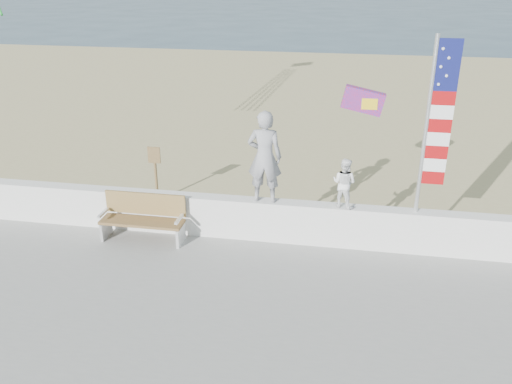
% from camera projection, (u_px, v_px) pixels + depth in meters
% --- Properties ---
extents(ground, '(220.00, 220.00, 0.00)m').
position_uv_depth(ground, '(229.00, 294.00, 10.17)').
color(ground, '#2A4154').
rests_on(ground, ground).
extents(sand, '(90.00, 40.00, 0.08)m').
position_uv_depth(sand, '(288.00, 145.00, 18.30)').
color(sand, tan).
rests_on(sand, ground).
extents(seawall, '(30.00, 0.35, 0.90)m').
position_uv_depth(seawall, '(249.00, 218.00, 11.73)').
color(seawall, white).
rests_on(seawall, boardwalk).
extents(adult, '(0.72, 0.48, 1.96)m').
position_uv_depth(adult, '(265.00, 157.00, 11.12)').
color(adult, gray).
rests_on(adult, seawall).
extents(child, '(0.63, 0.57, 1.05)m').
position_uv_depth(child, '(344.00, 183.00, 11.03)').
color(child, white).
rests_on(child, seawall).
extents(bench, '(1.80, 0.57, 1.00)m').
position_uv_depth(bench, '(143.00, 217.00, 11.66)').
color(bench, brown).
rests_on(bench, boardwalk).
extents(flag, '(0.50, 0.08, 3.50)m').
position_uv_depth(flag, '(434.00, 120.00, 10.22)').
color(flag, silver).
rests_on(flag, seawall).
extents(parafoil_kite, '(1.04, 0.28, 0.71)m').
position_uv_depth(parafoil_kite, '(364.00, 101.00, 12.72)').
color(parafoil_kite, red).
rests_on(parafoil_kite, ground).
extents(sign, '(0.32, 0.07, 1.46)m').
position_uv_depth(sign, '(155.00, 169.00, 13.60)').
color(sign, olive).
rests_on(sign, sand).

